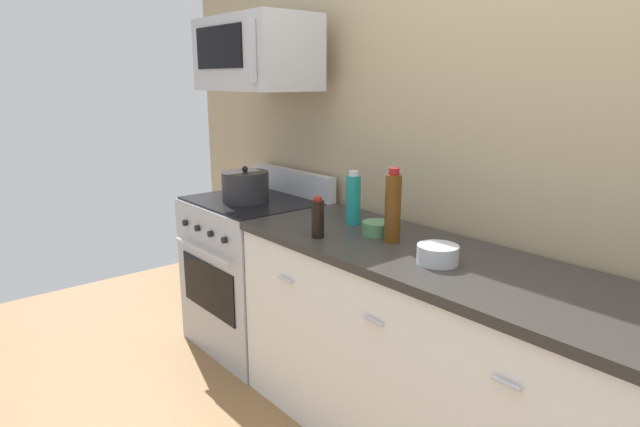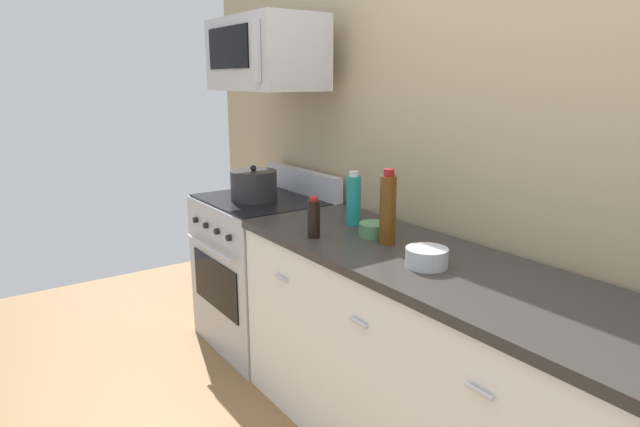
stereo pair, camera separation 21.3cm
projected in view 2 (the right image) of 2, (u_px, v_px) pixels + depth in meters
back_wall at (556, 150)px, 2.05m from camera, size 5.54×0.10×2.70m
counter_unit at (469, 391)px, 2.04m from camera, size 2.45×0.66×0.92m
range_oven at (264, 270)px, 3.31m from camera, size 0.76×0.69×1.07m
microwave at (265, 54)px, 3.02m from camera, size 0.74×0.44×0.40m
bottle_sparkling_teal at (353, 200)px, 2.60m from camera, size 0.07×0.07×0.27m
bottle_wine_amber at (388, 209)px, 2.29m from camera, size 0.07×0.07×0.33m
bottle_soy_sauce_dark at (314, 218)px, 2.40m from camera, size 0.06×0.06×0.19m
bowl_green_glaze at (374, 229)px, 2.43m from camera, size 0.14×0.14×0.06m
bowl_steel_prep at (427, 257)px, 2.03m from camera, size 0.16×0.16×0.07m
stockpot at (254, 185)px, 3.15m from camera, size 0.27×0.27×0.21m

